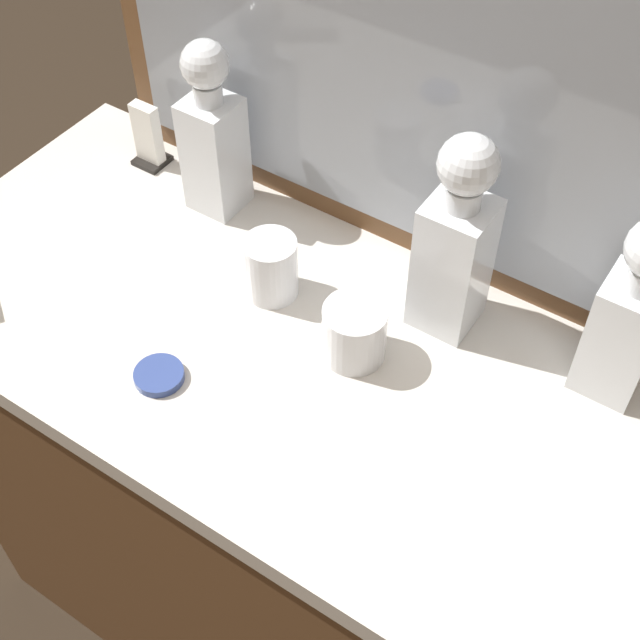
# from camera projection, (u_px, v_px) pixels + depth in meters

# --- Properties ---
(ground_plane) EXTENTS (6.00, 6.00, 0.00)m
(ground_plane) POSITION_uv_depth(u_px,v_px,m) (320.00, 632.00, 1.87)
(ground_plane) COLOR #2D2319
(dresser) EXTENTS (1.28, 0.55, 0.93)m
(dresser) POSITION_uv_depth(u_px,v_px,m) (320.00, 527.00, 1.51)
(dresser) COLOR brown
(dresser) RESTS_ON ground_plane
(dresser_mirror) EXTENTS (1.05, 0.03, 0.70)m
(dresser_mirror) POSITION_uv_depth(u_px,v_px,m) (439.00, 37.00, 1.04)
(dresser_mirror) COLOR brown
(dresser_mirror) RESTS_ON dresser
(crystal_decanter_center) EXTENTS (0.08, 0.08, 0.27)m
(crystal_decanter_center) POSITION_uv_depth(u_px,v_px,m) (627.00, 324.00, 1.06)
(crystal_decanter_center) COLOR white
(crystal_decanter_center) RESTS_ON dresser
(crystal_decanter_far_right) EXTENTS (0.08, 0.08, 0.28)m
(crystal_decanter_far_right) POSITION_uv_depth(u_px,v_px,m) (214.00, 144.00, 1.29)
(crystal_decanter_far_right) COLOR white
(crystal_decanter_far_right) RESTS_ON dresser
(crystal_decanter_far_left) EXTENTS (0.08, 0.08, 0.30)m
(crystal_decanter_far_left) POSITION_uv_depth(u_px,v_px,m) (454.00, 253.00, 1.12)
(crystal_decanter_far_left) COLOR white
(crystal_decanter_far_left) RESTS_ON dresser
(crystal_tumbler_center) EXTENTS (0.09, 0.09, 0.08)m
(crystal_tumbler_center) POSITION_uv_depth(u_px,v_px,m) (354.00, 334.00, 1.14)
(crystal_tumbler_center) COLOR white
(crystal_tumbler_center) RESTS_ON dresser
(crystal_tumbler_left) EXTENTS (0.08, 0.08, 0.09)m
(crystal_tumbler_left) POSITION_uv_depth(u_px,v_px,m) (271.00, 270.00, 1.22)
(crystal_tumbler_left) COLOR white
(crystal_tumbler_left) RESTS_ON dresser
(porcelain_dish) EXTENTS (0.07, 0.07, 0.01)m
(porcelain_dish) POSITION_uv_depth(u_px,v_px,m) (159.00, 375.00, 1.14)
(porcelain_dish) COLOR #33478C
(porcelain_dish) RESTS_ON dresser
(napkin_holder) EXTENTS (0.05, 0.05, 0.11)m
(napkin_holder) POSITION_uv_depth(u_px,v_px,m) (148.00, 139.00, 1.40)
(napkin_holder) COLOR black
(napkin_holder) RESTS_ON dresser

